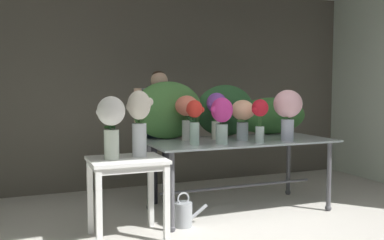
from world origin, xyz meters
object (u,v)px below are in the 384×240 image
(vase_crimson_dahlias, at_px, (260,115))
(vase_violet_ranunculus, at_px, (217,109))
(vase_cream_lisianthus_tall, at_px, (139,118))
(vase_peach_freesia, at_px, (243,115))
(vase_scarlet_carnations, at_px, (194,119))
(florist, at_px, (160,122))
(vase_blush_tulips, at_px, (288,109))
(watering_can, at_px, (184,214))
(display_table_glass, at_px, (239,149))
(side_table_white, at_px, (127,170))
(vase_coral_hydrangea, at_px, (187,111))
(vase_white_roses_tall, at_px, (111,121))
(vase_magenta_peonies, at_px, (222,116))

(vase_crimson_dahlias, height_order, vase_violet_ranunculus, vase_violet_ranunculus)
(vase_violet_ranunculus, bearing_deg, vase_cream_lisianthus_tall, -155.57)
(vase_peach_freesia, relative_size, vase_scarlet_carnations, 0.98)
(florist, xyz_separation_m, vase_peach_freesia, (0.73, -0.68, 0.10))
(vase_blush_tulips, distance_m, watering_can, 1.56)
(vase_peach_freesia, distance_m, watering_can, 1.24)
(display_table_glass, distance_m, side_table_white, 1.41)
(vase_coral_hydrangea, bearing_deg, watering_can, -114.98)
(vase_peach_freesia, height_order, vase_scarlet_carnations, vase_scarlet_carnations)
(side_table_white, distance_m, vase_blush_tulips, 1.86)
(side_table_white, relative_size, vase_white_roses_tall, 1.31)
(display_table_glass, relative_size, vase_violet_ranunculus, 3.95)
(display_table_glass, xyz_separation_m, vase_coral_hydrangea, (-0.56, 0.15, 0.43))
(vase_scarlet_carnations, bearing_deg, vase_blush_tulips, -4.17)
(vase_magenta_peonies, distance_m, vase_violet_ranunculus, 0.40)
(vase_magenta_peonies, bearing_deg, vase_cream_lisianthus_tall, -175.06)
(vase_coral_hydrangea, relative_size, vase_crimson_dahlias, 1.08)
(vase_crimson_dahlias, relative_size, vase_scarlet_carnations, 1.01)
(side_table_white, distance_m, vase_violet_ranunculus, 1.34)
(display_table_glass, distance_m, vase_magenta_peonies, 0.58)
(vase_scarlet_carnations, xyz_separation_m, vase_cream_lisianthus_tall, (-0.60, -0.12, 0.03))
(vase_violet_ranunculus, bearing_deg, vase_scarlet_carnations, -140.34)
(display_table_glass, height_order, vase_cream_lisianthus_tall, vase_cream_lisianthus_tall)
(vase_scarlet_carnations, bearing_deg, display_table_glass, 18.82)
(vase_magenta_peonies, relative_size, vase_cream_lisianthus_tall, 0.78)
(vase_crimson_dahlias, bearing_deg, display_table_glass, 102.56)
(vase_cream_lisianthus_tall, bearing_deg, vase_blush_tulips, 1.59)
(vase_violet_ranunculus, bearing_deg, florist, 134.57)
(vase_blush_tulips, bearing_deg, display_table_glass, 146.08)
(vase_magenta_peonies, xyz_separation_m, vase_blush_tulips, (0.77, -0.03, 0.06))
(florist, bearing_deg, side_table_white, -121.95)
(vase_peach_freesia, bearing_deg, vase_coral_hydrangea, 160.35)
(vase_white_roses_tall, bearing_deg, watering_can, 8.54)
(vase_scarlet_carnations, bearing_deg, vase_coral_hydrangea, 80.75)
(vase_coral_hydrangea, height_order, watering_can, vase_coral_hydrangea)
(side_table_white, xyz_separation_m, vase_scarlet_carnations, (0.73, 0.18, 0.43))
(vase_crimson_dahlias, xyz_separation_m, vase_scarlet_carnations, (-0.69, 0.10, -0.03))
(display_table_glass, xyz_separation_m, vase_scarlet_carnations, (-0.62, -0.21, 0.37))
(vase_coral_hydrangea, distance_m, vase_blush_tulips, 1.08)
(vase_crimson_dahlias, xyz_separation_m, watering_can, (-0.83, 0.03, -0.95))
(vase_magenta_peonies, relative_size, vase_crimson_dahlias, 1.05)
(vase_white_roses_tall, bearing_deg, florist, 52.87)
(vase_coral_hydrangea, bearing_deg, vase_magenta_peonies, -61.82)
(vase_violet_ranunculus, bearing_deg, vase_coral_hydrangea, 174.55)
(display_table_glass, relative_size, vase_cream_lisianthus_tall, 3.36)
(side_table_white, relative_size, vase_crimson_dahlias, 1.62)
(vase_scarlet_carnations, height_order, vase_violet_ranunculus, vase_violet_ranunculus)
(vase_scarlet_carnations, height_order, vase_white_roses_tall, vase_white_roses_tall)
(vase_white_roses_tall, distance_m, watering_can, 1.20)
(side_table_white, bearing_deg, vase_magenta_peonies, 7.47)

